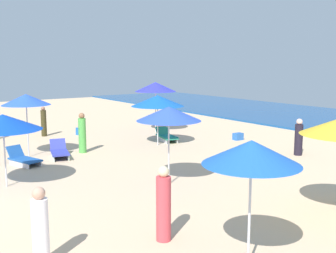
% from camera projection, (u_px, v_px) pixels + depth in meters
% --- Properties ---
extents(umbrella_0, '(2.35, 2.35, 2.30)m').
position_uv_depth(umbrella_0, '(3.00, 122.00, 12.66)').
color(umbrella_0, silver).
rests_on(umbrella_0, ground_plane).
extents(umbrella_1, '(2.25, 2.25, 2.77)m').
position_uv_depth(umbrella_1, '(155.00, 87.00, 22.61)').
color(umbrella_1, silver).
rests_on(umbrella_1, ground_plane).
extents(umbrella_3, '(2.46, 2.46, 2.35)m').
position_uv_depth(umbrella_3, '(158.00, 101.00, 19.08)').
color(umbrella_3, silver).
rests_on(umbrella_3, ground_plane).
extents(lounge_chair_3_0, '(1.59, 0.95, 0.60)m').
position_uv_depth(lounge_chair_3_0, '(167.00, 137.00, 20.28)').
color(lounge_chair_3_0, silver).
rests_on(lounge_chair_3_0, ground_plane).
extents(lounge_chair_3_1, '(1.56, 0.86, 0.61)m').
position_uv_depth(lounge_chair_3_1, '(166.00, 136.00, 20.44)').
color(lounge_chair_3_1, silver).
rests_on(lounge_chair_3_1, ground_plane).
extents(umbrella_4, '(2.04, 2.04, 2.51)m').
position_uv_depth(umbrella_4, '(169.00, 114.00, 12.86)').
color(umbrella_4, silver).
rests_on(umbrella_4, ground_plane).
extents(umbrella_5, '(1.84, 1.84, 2.48)m').
position_uv_depth(umbrella_5, '(251.00, 153.00, 7.54)').
color(umbrella_5, silver).
rests_on(umbrella_5, ground_plane).
extents(umbrella_7, '(1.95, 1.95, 2.59)m').
position_uv_depth(umbrella_7, '(26.00, 100.00, 16.67)').
color(umbrella_7, silver).
rests_on(umbrella_7, ground_plane).
extents(lounge_chair_7_0, '(1.60, 1.05, 0.68)m').
position_uv_depth(lounge_chair_7_0, '(23.00, 159.00, 15.67)').
color(lounge_chair_7_0, silver).
rests_on(lounge_chair_7_0, ground_plane).
extents(lounge_chair_7_1, '(1.62, 1.00, 0.68)m').
position_uv_depth(lounge_chair_7_1, '(59.00, 152.00, 16.82)').
color(lounge_chair_7_1, silver).
rests_on(lounge_chair_7_1, ground_plane).
extents(beachgoer_0, '(0.39, 0.39, 1.56)m').
position_uv_depth(beachgoer_0, '(44.00, 122.00, 21.62)').
color(beachgoer_0, '#393219').
rests_on(beachgoer_0, ground_plane).
extents(beachgoer_1, '(0.33, 0.33, 1.73)m').
position_uv_depth(beachgoer_1, '(82.00, 134.00, 17.68)').
color(beachgoer_1, '#53B448').
rests_on(beachgoer_1, ground_plane).
extents(beachgoer_2, '(0.45, 0.45, 1.57)m').
position_uv_depth(beachgoer_2, '(40.00, 228.00, 7.86)').
color(beachgoer_2, white).
rests_on(beachgoer_2, ground_plane).
extents(beachgoer_4, '(0.39, 0.39, 1.68)m').
position_uv_depth(beachgoer_4, '(164.00, 205.00, 8.96)').
color(beachgoer_4, '#D2424B').
rests_on(beachgoer_4, ground_plane).
extents(beachgoer_6, '(0.43, 0.43, 1.55)m').
position_uv_depth(beachgoer_6, '(299.00, 138.00, 17.22)').
color(beachgoer_6, black).
rests_on(beachgoer_6, ground_plane).
extents(cooler_box_0, '(0.62, 0.51, 0.32)m').
position_uv_depth(cooler_box_0, '(79.00, 131.00, 22.29)').
color(cooler_box_0, blue).
rests_on(cooler_box_0, ground_plane).
extents(cooler_box_1, '(0.34, 0.48, 0.34)m').
position_uv_depth(cooler_box_1, '(238.00, 136.00, 20.67)').
color(cooler_box_1, blue).
rests_on(cooler_box_1, ground_plane).
extents(beach_ball_2, '(0.36, 0.36, 0.36)m').
position_uv_depth(beach_ball_2, '(158.00, 122.00, 25.73)').
color(beach_ball_2, '#E03345').
rests_on(beach_ball_2, ground_plane).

